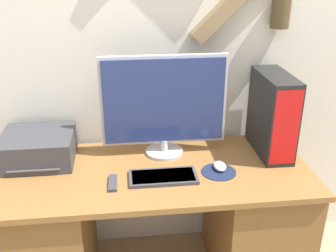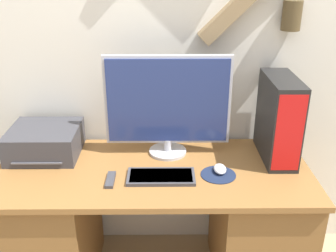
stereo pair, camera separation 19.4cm
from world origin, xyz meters
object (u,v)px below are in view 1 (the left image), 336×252
(keyboard, at_px, (163,177))
(remote_control, at_px, (113,183))
(printer, at_px, (38,148))
(monitor, at_px, (164,104))
(mouse, at_px, (220,166))
(computer_tower, at_px, (272,114))

(keyboard, relative_size, remote_control, 2.39)
(keyboard, relative_size, printer, 0.90)
(monitor, bearing_deg, keyboard, -97.25)
(mouse, distance_m, computer_tower, 0.42)
(keyboard, relative_size, mouse, 3.42)
(monitor, relative_size, computer_tower, 1.51)
(keyboard, distance_m, mouse, 0.31)
(mouse, height_order, remote_control, mouse)
(monitor, distance_m, remote_control, 0.50)
(computer_tower, bearing_deg, keyboard, -160.11)
(printer, distance_m, remote_control, 0.50)
(monitor, relative_size, keyboard, 2.00)
(computer_tower, height_order, remote_control, computer_tower)
(keyboard, height_order, computer_tower, computer_tower)
(monitor, distance_m, mouse, 0.44)
(computer_tower, bearing_deg, mouse, -152.04)
(mouse, distance_m, remote_control, 0.55)
(computer_tower, distance_m, printer, 1.27)
(keyboard, distance_m, printer, 0.70)
(computer_tower, relative_size, remote_control, 3.18)
(mouse, bearing_deg, monitor, 139.80)
(printer, relative_size, remote_control, 2.65)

